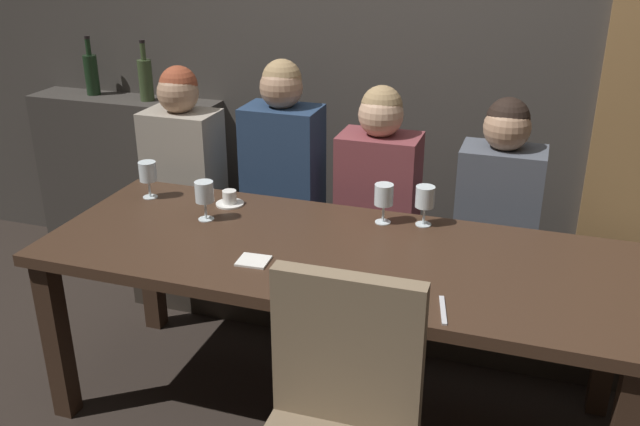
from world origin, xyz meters
TOP-DOWN VIEW (x-y plane):
  - ground at (0.00, 0.00)m, footprint 9.00×9.00m
  - back_wall_tiled at (0.00, 1.22)m, footprint 6.00×0.12m
  - back_counter at (-1.55, 1.04)m, footprint 1.10×0.28m
  - dining_table at (0.00, 0.00)m, footprint 2.20×0.84m
  - banquette_bench at (0.00, 0.70)m, footprint 2.50×0.44m
  - chair_near_side at (0.23, -0.72)m, footprint 0.45×0.45m
  - diner_redhead at (-1.00, 0.68)m, footprint 0.36×0.24m
  - diner_bearded at (-0.48, 0.72)m, footprint 0.36×0.24m
  - diner_far_end at (-0.00, 0.68)m, footprint 0.36×0.24m
  - diner_near_end at (0.54, 0.73)m, footprint 0.36×0.24m
  - wine_bottle_dark_red at (-1.75, 1.06)m, footprint 0.08×0.08m
  - wine_bottle_pale_label at (-1.39, 1.03)m, footprint 0.08×0.08m
  - wine_glass_end_left at (0.11, 0.30)m, footprint 0.08×0.08m
  - wine_glass_near_right at (0.27, 0.32)m, footprint 0.08×0.08m
  - wine_glass_far_left at (-0.58, 0.10)m, footprint 0.08×0.08m
  - wine_glass_near_left at (-0.92, 0.24)m, footprint 0.08×0.08m
  - espresso_cup at (-0.55, 0.27)m, footprint 0.12×0.12m
  - fork_on_table at (0.46, -0.31)m, footprint 0.05×0.17m
  - folded_napkin at (-0.24, -0.19)m, footprint 0.12×0.11m

SIDE VIEW (x-z plane):
  - ground at x=0.00m, z-range 0.00..0.00m
  - banquette_bench at x=0.00m, z-range 0.00..0.45m
  - back_counter at x=-1.55m, z-range 0.00..0.95m
  - chair_near_side at x=0.23m, z-range 0.07..1.05m
  - dining_table at x=0.00m, z-range 0.28..1.02m
  - fork_on_table at x=0.46m, z-range 0.74..0.75m
  - folded_napkin at x=-0.24m, z-range 0.74..0.75m
  - espresso_cup at x=-0.55m, z-range 0.73..0.80m
  - diner_near_end at x=0.54m, z-range 0.43..1.16m
  - diner_far_end at x=0.00m, z-range 0.43..1.18m
  - diner_redhead at x=-1.00m, z-range 0.43..1.21m
  - diner_bearded at x=-0.48m, z-range 0.43..1.26m
  - wine_glass_end_left at x=0.11m, z-range 0.77..0.93m
  - wine_glass_near_left at x=-0.92m, z-range 0.77..0.93m
  - wine_glass_near_right at x=0.27m, z-range 0.77..0.94m
  - wine_glass_far_left at x=-0.58m, z-range 0.77..0.94m
  - wine_bottle_dark_red at x=-1.75m, z-range 0.91..1.23m
  - wine_bottle_pale_label at x=-1.39m, z-range 0.91..1.23m
  - back_wall_tiled at x=0.00m, z-range 0.00..3.00m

